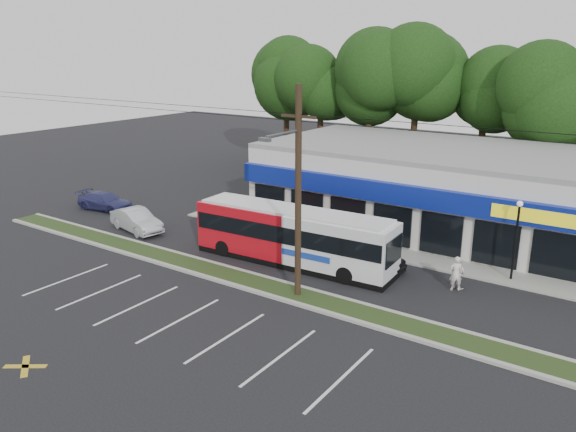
# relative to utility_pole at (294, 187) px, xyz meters

# --- Properties ---
(ground) EXTENTS (120.00, 120.00, 0.00)m
(ground) POSITION_rel_utility_pole_xyz_m (-2.83, -0.93, -5.41)
(ground) COLOR black
(ground) RESTS_ON ground
(grass_strip) EXTENTS (40.00, 1.60, 0.12)m
(grass_strip) POSITION_rel_utility_pole_xyz_m (-2.83, 0.07, -5.35)
(grass_strip) COLOR #213515
(grass_strip) RESTS_ON ground
(curb_south) EXTENTS (40.00, 0.25, 0.14)m
(curb_south) POSITION_rel_utility_pole_xyz_m (-2.83, -0.78, -5.34)
(curb_south) COLOR #9E9E93
(curb_south) RESTS_ON ground
(curb_north) EXTENTS (40.00, 0.25, 0.14)m
(curb_north) POSITION_rel_utility_pole_xyz_m (-2.83, 0.92, -5.34)
(curb_north) COLOR #9E9E93
(curb_north) RESTS_ON ground
(sidewalk) EXTENTS (32.00, 2.20, 0.10)m
(sidewalk) POSITION_rel_utility_pole_xyz_m (2.17, 8.07, -5.36)
(sidewalk) COLOR #9E9E93
(sidewalk) RESTS_ON ground
(strip_mall) EXTENTS (25.00, 12.55, 5.30)m
(strip_mall) POSITION_rel_utility_pole_xyz_m (2.67, 14.99, -2.76)
(strip_mall) COLOR silver
(strip_mall) RESTS_ON ground
(utility_pole) EXTENTS (50.00, 2.77, 10.00)m
(utility_pole) POSITION_rel_utility_pole_xyz_m (0.00, 0.00, 0.00)
(utility_pole) COLOR black
(utility_pole) RESTS_ON ground
(lamp_post) EXTENTS (0.30, 0.30, 4.25)m
(lamp_post) POSITION_rel_utility_pole_xyz_m (8.17, 7.87, -2.74)
(lamp_post) COLOR black
(lamp_post) RESTS_ON ground
(tree_line) EXTENTS (46.76, 6.76, 11.83)m
(tree_line) POSITION_rel_utility_pole_xyz_m (1.17, 25.07, 3.00)
(tree_line) COLOR black
(tree_line) RESTS_ON ground
(metrobus) EXTENTS (11.73, 3.05, 3.13)m
(metrobus) POSITION_rel_utility_pole_xyz_m (-2.43, 3.57, -3.76)
(metrobus) COLOR #B30D18
(metrobus) RESTS_ON ground
(car_dark) EXTENTS (4.78, 2.60, 1.54)m
(car_dark) POSITION_rel_utility_pole_xyz_m (1.17, 5.31, -4.64)
(car_dark) COLOR black
(car_dark) RESTS_ON ground
(car_silver) EXTENTS (4.64, 2.41, 1.46)m
(car_silver) POSITION_rel_utility_pole_xyz_m (-14.09, 2.57, -4.69)
(car_silver) COLOR #B2B6BA
(car_silver) RESTS_ON ground
(car_blue) EXTENTS (4.67, 2.36, 1.30)m
(car_blue) POSITION_rel_utility_pole_xyz_m (-19.97, 4.71, -4.76)
(car_blue) COLOR navy
(car_blue) RESTS_ON ground
(pedestrian_a) EXTENTS (0.77, 0.72, 1.76)m
(pedestrian_a) POSITION_rel_utility_pole_xyz_m (6.17, 5.07, -4.53)
(pedestrian_a) COLOR silver
(pedestrian_a) RESTS_ON ground
(pedestrian_b) EXTENTS (0.91, 0.79, 1.58)m
(pedestrian_b) POSITION_rel_utility_pole_xyz_m (6.17, 5.41, -4.63)
(pedestrian_b) COLOR silver
(pedestrian_b) RESTS_ON ground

